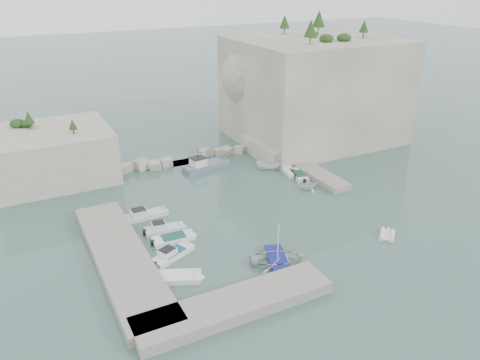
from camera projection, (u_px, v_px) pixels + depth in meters
name	position (u px, v px, depth m)	size (l,w,h in m)	color
ground	(263.00, 222.00, 55.15)	(400.00, 400.00, 0.00)	#44665D
cliff_east	(314.00, 90.00, 79.94)	(26.00, 22.00, 17.00)	beige
cliff_terrace	(278.00, 148.00, 74.68)	(8.00, 10.00, 2.50)	beige
outcrop_west	(52.00, 154.00, 65.67)	(16.00, 14.00, 7.00)	beige
quay_west	(122.00, 259.00, 47.02)	(5.00, 24.00, 1.10)	#9E9689
quay_south	(235.00, 304.00, 40.61)	(18.00, 4.00, 1.10)	#9E9689
ledge_east	(309.00, 169.00, 68.74)	(3.00, 16.00, 0.80)	#9E9689
breakwater	(187.00, 157.00, 72.31)	(28.00, 3.00, 1.40)	beige
motorboat_a	(146.00, 217.00, 56.11)	(5.82, 1.73, 1.40)	silver
motorboat_b	(165.00, 231.00, 53.10)	(4.84, 1.58, 1.40)	silver
motorboat_c	(174.00, 241.00, 51.25)	(5.02, 1.83, 0.70)	white
motorboat_d	(173.00, 257.00, 48.39)	(5.37, 1.60, 1.40)	white
motorboat_e	(178.00, 279.00, 44.82)	(4.77, 1.95, 0.70)	white
rowboat	(277.00, 262.00, 47.46)	(3.94, 5.51, 1.14)	silver
inflatable_dinghy	(387.00, 236.00, 52.06)	(2.87, 1.39, 0.44)	silver
tender_east_a	(308.00, 189.00, 63.39)	(2.61, 3.03, 1.59)	silver
tender_east_b	(299.00, 177.00, 67.03)	(4.57, 1.56, 0.70)	white
tender_east_c	(289.00, 173.00, 68.40)	(4.83, 1.56, 0.70)	white
tender_east_d	(271.00, 169.00, 69.76)	(1.69, 4.49, 1.73)	white
work_boat	(207.00, 168.00, 70.03)	(7.92, 2.34, 2.20)	slate
rowboat_mast	(278.00, 240.00, 46.37)	(0.10, 0.10, 4.20)	white
vegetation	(286.00, 33.00, 75.07)	(53.48, 13.88, 13.40)	#1E4219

